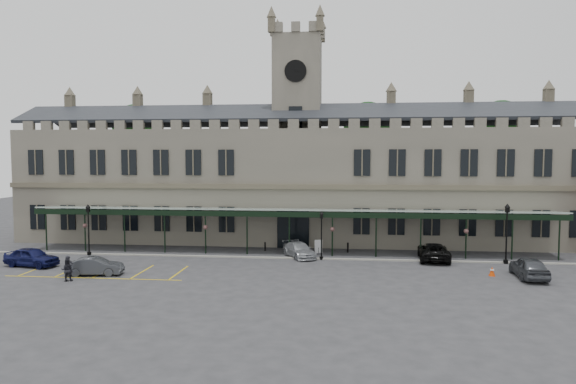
# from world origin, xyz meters

# --- Properties ---
(ground) EXTENTS (140.00, 140.00, 0.00)m
(ground) POSITION_xyz_m (0.00, 0.00, 0.00)
(ground) COLOR #2E2E31
(station_building) EXTENTS (60.00, 10.36, 17.30)m
(station_building) POSITION_xyz_m (0.00, 15.91, 6.47)
(station_building) COLOR #605B50
(station_building) RESTS_ON ground
(clock_tower) EXTENTS (5.60, 5.60, 24.80)m
(clock_tower) POSITION_xyz_m (0.00, 16.00, 13.11)
(clock_tower) COLOR #605B50
(clock_tower) RESTS_ON ground
(canopy) EXTENTS (50.00, 4.10, 4.30)m
(canopy) POSITION_xyz_m (0.00, 7.46, 2.40)
(canopy) COLOR #8C9E93
(canopy) RESTS_ON ground
(kerb) EXTENTS (60.00, 0.40, 0.12)m
(kerb) POSITION_xyz_m (0.00, 5.50, 0.06)
(kerb) COLOR gray
(kerb) RESTS_ON ground
(parking_markings) EXTENTS (16.00, 6.00, 0.01)m
(parking_markings) POSITION_xyz_m (-14.00, -1.50, 0.00)
(parking_markings) COLOR gold
(parking_markings) RESTS_ON ground
(tree_behind_left) EXTENTS (6.00, 6.00, 16.00)m
(tree_behind_left) POSITION_xyz_m (-22.00, 25.00, 12.81)
(tree_behind_left) COLOR #332314
(tree_behind_left) RESTS_ON ground
(tree_behind_mid) EXTENTS (6.00, 6.00, 16.00)m
(tree_behind_mid) POSITION_xyz_m (8.00, 25.00, 12.81)
(tree_behind_mid) COLOR #332314
(tree_behind_mid) RESTS_ON ground
(tree_behind_right) EXTENTS (6.00, 6.00, 16.00)m
(tree_behind_right) POSITION_xyz_m (24.00, 25.00, 12.81)
(tree_behind_right) COLOR #332314
(tree_behind_right) RESTS_ON ground
(lamp_post_left) EXTENTS (0.45, 0.45, 4.79)m
(lamp_post_left) POSITION_xyz_m (-18.64, 5.28, 2.84)
(lamp_post_left) COLOR black
(lamp_post_left) RESTS_ON ground
(lamp_post_mid) EXTENTS (0.41, 0.41, 4.37)m
(lamp_post_mid) POSITION_xyz_m (3.06, 5.42, 2.59)
(lamp_post_mid) COLOR black
(lamp_post_mid) RESTS_ON ground
(lamp_post_right) EXTENTS (0.49, 0.49, 5.20)m
(lamp_post_right) POSITION_xyz_m (18.93, 5.35, 3.09)
(lamp_post_right) COLOR black
(lamp_post_right) RESTS_ON ground
(traffic_cone) EXTENTS (0.46, 0.46, 0.74)m
(traffic_cone) POSITION_xyz_m (16.42, 0.51, 0.36)
(traffic_cone) COLOR #DC3E06
(traffic_cone) RESTS_ON ground
(sign_board) EXTENTS (0.73, 0.29, 1.28)m
(sign_board) POSITION_xyz_m (2.66, 8.46, 0.63)
(sign_board) COLOR black
(sign_board) RESTS_ON ground
(bollard_left) EXTENTS (0.16, 0.16, 0.88)m
(bollard_left) POSITION_xyz_m (-2.56, 8.97, 0.44)
(bollard_left) COLOR black
(bollard_left) RESTS_ON ground
(bollard_right) EXTENTS (0.17, 0.17, 0.96)m
(bollard_right) POSITION_xyz_m (5.45, 9.02, 0.48)
(bollard_right) COLOR black
(bollard_right) RESTS_ON ground
(car_left_a) EXTENTS (4.97, 2.79, 1.60)m
(car_left_a) POSITION_xyz_m (-21.00, 0.04, 0.80)
(car_left_a) COLOR #0E113E
(car_left_a) RESTS_ON ground
(car_left_b) EXTENTS (4.42, 2.19, 1.39)m
(car_left_b) POSITION_xyz_m (-14.20, -2.42, 0.70)
(car_left_b) COLOR #3B3E43
(car_left_b) RESTS_ON ground
(car_taxi) EXTENTS (3.81, 4.98, 1.34)m
(car_taxi) POSITION_xyz_m (1.00, 6.26, 0.67)
(car_taxi) COLOR #A7A9AF
(car_taxi) RESTS_ON ground
(car_van) EXTENTS (2.99, 5.70, 1.53)m
(car_van) POSITION_xyz_m (13.00, 6.23, 0.77)
(car_van) COLOR black
(car_van) RESTS_ON ground
(car_right_a) EXTENTS (2.13, 4.89, 1.64)m
(car_right_a) POSITION_xyz_m (19.00, 0.10, 0.82)
(car_right_a) COLOR #3B3E43
(car_right_a) RESTS_ON ground
(person_a) EXTENTS (0.77, 0.80, 1.86)m
(person_a) POSITION_xyz_m (-15.32, -4.30, 0.93)
(person_a) COLOR black
(person_a) RESTS_ON ground
(person_b) EXTENTS (0.98, 0.87, 1.67)m
(person_b) POSITION_xyz_m (-15.35, -4.47, 0.84)
(person_b) COLOR black
(person_b) RESTS_ON ground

